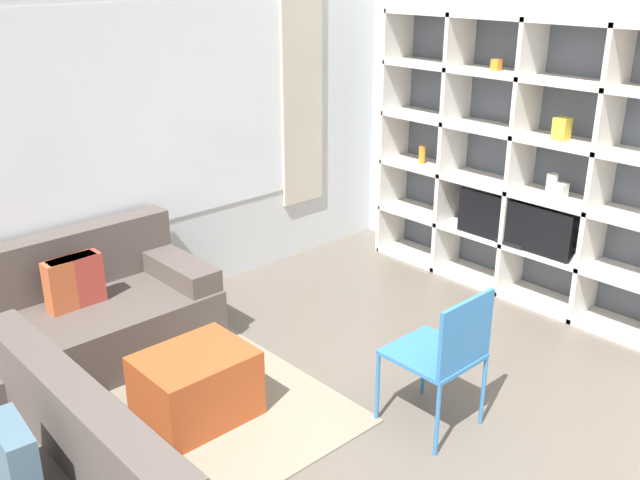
% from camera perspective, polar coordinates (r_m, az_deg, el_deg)
% --- Properties ---
extents(wall_back, '(5.95, 0.11, 2.70)m').
position_cam_1_polar(wall_back, '(5.40, -13.79, 8.48)').
color(wall_back, silver).
rests_on(wall_back, ground_plane).
extents(wall_right, '(0.07, 4.50, 2.70)m').
position_cam_1_polar(wall_right, '(5.87, 16.43, 9.17)').
color(wall_right, silver).
rests_on(wall_right, ground_plane).
extents(area_rug, '(2.58, 1.70, 0.01)m').
position_cam_1_polar(area_rug, '(4.25, -16.31, -15.68)').
color(area_rug, gray).
rests_on(area_rug, ground_plane).
extents(shelving_unit, '(0.38, 2.62, 2.15)m').
position_cam_1_polar(shelving_unit, '(5.72, 16.01, 5.94)').
color(shelving_unit, '#515660').
rests_on(shelving_unit, ground_plane).
extents(couch_main, '(1.73, 0.86, 0.82)m').
position_cam_1_polar(couch_main, '(4.99, -18.92, -6.13)').
color(couch_main, '#564C47').
rests_on(couch_main, ground_plane).
extents(ottoman, '(0.63, 0.49, 0.42)m').
position_cam_1_polar(ottoman, '(4.27, -9.89, -11.49)').
color(ottoman, '#B74C23').
rests_on(ottoman, ground_plane).
extents(folding_chair, '(0.44, 0.46, 0.86)m').
position_cam_1_polar(folding_chair, '(4.02, 10.02, -8.63)').
color(folding_chair, '#3375B7').
rests_on(folding_chair, ground_plane).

